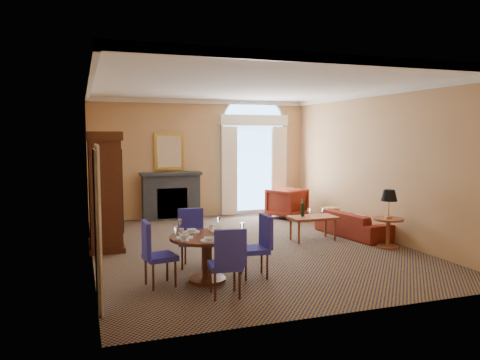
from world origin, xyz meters
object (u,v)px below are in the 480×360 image
object	(u,v)px
armoire	(105,192)
sofa	(353,224)
dining_table	(207,247)
coffee_table	(312,218)
side_table	(389,212)
armchair	(287,203)

from	to	relation	value
armoire	sofa	world-z (taller)	armoire
dining_table	coffee_table	xyz separation A→B (m)	(2.86, 2.03, -0.07)
side_table	dining_table	bearing A→B (deg)	-166.80
armchair	side_table	world-z (taller)	side_table
dining_table	side_table	bearing A→B (deg)	13.20
armchair	coffee_table	size ratio (longest dim) A/B	0.88
armchair	side_table	distance (m)	3.80
coffee_table	side_table	bearing A→B (deg)	-45.55
side_table	coffee_table	bearing A→B (deg)	135.00
sofa	coffee_table	distance (m)	1.08
armoire	dining_table	world-z (taller)	armoire
armoire	coffee_table	world-z (taller)	armoire
armoire	coffee_table	size ratio (longest dim) A/B	2.28
sofa	armchair	distance (m)	2.63
armchair	dining_table	bearing A→B (deg)	25.06
sofa	armchair	xyz separation A→B (m)	(-0.45, 2.58, 0.13)
dining_table	side_table	distance (m)	4.08
armchair	side_table	size ratio (longest dim) A/B	0.78
sofa	coffee_table	size ratio (longest dim) A/B	1.85
coffee_table	side_table	size ratio (longest dim) A/B	0.89
armoire	sofa	size ratio (longest dim) A/B	1.24
armoire	dining_table	distance (m)	3.10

